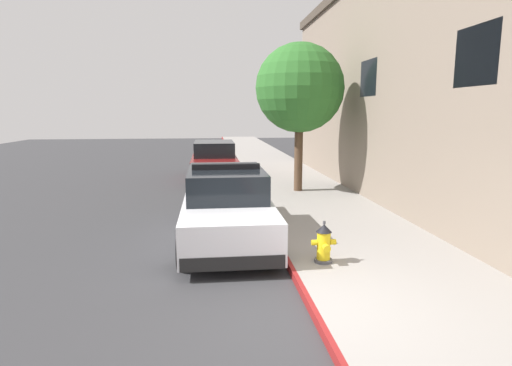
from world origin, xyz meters
The scene contains 8 objects.
ground_plane centered at (-4.29, 10.00, -0.10)m, with size 30.96×60.00×0.20m, color #353538.
sidewalk_pavement centered at (1.71, 10.00, 0.07)m, with size 3.43×60.00×0.14m, color gray.
curb_painted_edge centered at (-0.04, 10.00, 0.07)m, with size 0.08×60.00×0.14m, color maroon.
storefront_building centered at (6.45, 7.42, 3.66)m, with size 6.29×18.96×7.30m.
police_cruiser centered at (-1.08, 3.83, 0.74)m, with size 1.94×4.84×1.68m.
parked_car_silver_ahead centered at (-1.23, 12.52, 0.74)m, with size 1.94×4.84×1.56m.
fire_hydrant centered at (0.56, 1.75, 0.49)m, with size 0.44×0.40×0.76m.
street_tree centered at (1.56, 8.63, 3.56)m, with size 2.93×2.93×4.90m.
Camera 1 is at (-1.43, -5.24, 2.81)m, focal length 29.40 mm.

